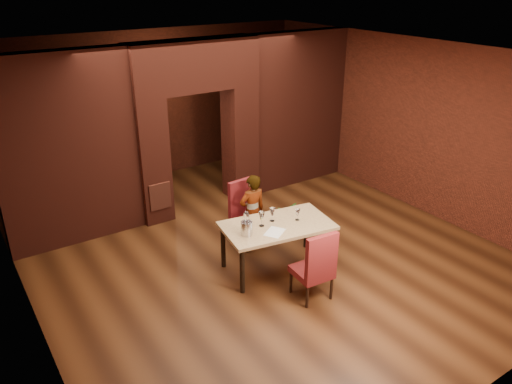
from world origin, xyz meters
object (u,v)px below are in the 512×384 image
wine_glass_c (297,214)px  water_bottle (247,222)px  wine_glass_a (262,219)px  wine_glass_b (272,215)px  person_seated (252,212)px  chair_far (249,214)px  dining_table (277,246)px  wine_bucket (247,228)px  potted_plant (285,215)px  chair_near (312,263)px

wine_glass_c → water_bottle: 0.87m
wine_glass_a → wine_glass_b: size_ratio=1.06×
person_seated → wine_glass_a: size_ratio=5.60×
wine_glass_b → chair_far: bearing=84.6°
dining_table → wine_bucket: bearing=-168.7°
chair_far → water_bottle: bearing=-130.2°
wine_bucket → potted_plant: bearing=35.4°
wine_glass_c → wine_bucket: wine_bucket is taller
dining_table → wine_bucket: wine_bucket is taller
chair_far → person_seated: person_seated is taller
wine_bucket → water_bottle: size_ratio=0.62×
dining_table → chair_far: 0.90m
wine_glass_a → water_bottle: water_bottle is taller
person_seated → wine_glass_c: 0.91m
person_seated → wine_glass_b: (-0.07, -0.65, 0.23)m
dining_table → wine_glass_c: bearing=-0.7°
wine_glass_a → wine_glass_b: wine_glass_a is taller
person_seated → wine_glass_c: (0.28, -0.84, 0.22)m
chair_far → wine_glass_b: chair_far is taller
wine_glass_c → chair_near: bearing=-114.1°
wine_glass_b → wine_glass_c: 0.39m
dining_table → chair_near: size_ratio=1.52×
wine_glass_b → potted_plant: (0.94, 0.92, -0.66)m
chair_far → wine_bucket: size_ratio=5.29×
dining_table → wine_glass_c: wine_glass_c is taller
wine_glass_c → potted_plant: (0.60, 1.11, -0.64)m
chair_near → dining_table: bearing=-86.9°
wine_bucket → wine_glass_b: bearing=14.8°
chair_near → wine_glass_a: size_ratio=4.67×
chair_far → wine_glass_c: size_ratio=5.76×
person_seated → wine_bucket: (-0.62, -0.80, 0.23)m
wine_glass_b → dining_table: bearing=-88.7°
person_seated → wine_bucket: 1.04m
potted_plant → wine_glass_c: bearing=-118.4°
chair_far → wine_glass_a: 0.92m
dining_table → water_bottle: size_ratio=4.90×
dining_table → wine_glass_b: size_ratio=7.54×
wine_glass_b → water_bottle: size_ratio=0.65×
wine_bucket → dining_table: bearing=1.9°
chair_far → dining_table: bearing=-99.5°
wine_glass_c → wine_bucket: size_ratio=0.92×
chair_far → chair_near: chair_far is taller
wine_glass_a → wine_glass_b: (0.22, 0.04, -0.01)m
person_seated → wine_glass_a: 0.79m
wine_glass_a → wine_bucket: 0.35m
person_seated → dining_table: bearing=87.2°
person_seated → chair_near: bearing=88.8°
wine_glass_a → wine_glass_c: size_ratio=1.20×
chair_far → wine_glass_a: size_ratio=4.79×
person_seated → potted_plant: size_ratio=2.88×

